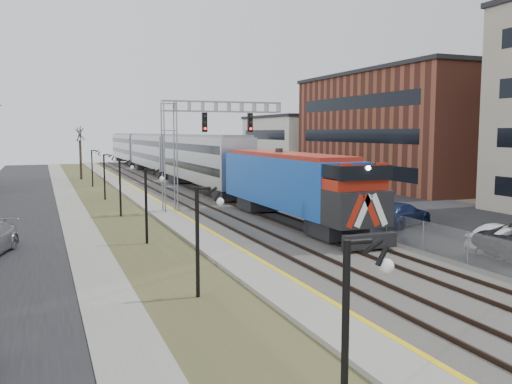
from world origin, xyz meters
TOP-DOWN VIEW (x-y plane):
  - ground at (0.00, 0.00)m, footprint 160.00×160.00m
  - street_west at (-11.50, 35.00)m, footprint 7.00×120.00m
  - sidewalk at (-7.00, 35.00)m, footprint 2.00×120.00m
  - grass_median at (-4.00, 35.00)m, footprint 4.00×120.00m
  - platform at (-1.00, 35.00)m, footprint 2.00×120.00m
  - ballast_bed at (4.00, 35.00)m, footprint 8.00×120.00m
  - parking_lot at (16.00, 35.00)m, footprint 16.00×120.00m
  - platform_edge at (-0.12, 35.00)m, footprint 0.24×120.00m
  - track_near at (2.00, 35.00)m, footprint 1.58×120.00m
  - track_far at (5.50, 35.00)m, footprint 1.58×120.00m
  - train at (5.50, 55.97)m, footprint 3.00×85.85m
  - signal_gantry at (1.22, 27.99)m, footprint 9.00×1.07m
  - lampposts at (-4.00, 18.29)m, footprint 0.14×62.14m
  - fence at (8.20, 35.00)m, footprint 0.04×120.00m
  - buildings_east at (30.00, 31.18)m, footprint 16.00×76.00m
  - car_lot_b at (11.79, 9.18)m, footprint 4.42×1.89m
  - car_lot_d at (11.93, 17.83)m, footprint 5.41×3.84m
  - car_lot_e at (11.47, 32.19)m, footprint 4.70×2.39m
  - car_lot_f at (11.56, 35.39)m, footprint 4.59×2.65m
  - car_lot_g at (13.58, 48.63)m, footprint 4.97×2.80m

SIDE VIEW (x-z plane):
  - ground at x=0.00m, z-range 0.00..0.00m
  - street_west at x=-11.50m, z-range 0.00..0.04m
  - parking_lot at x=16.00m, z-range 0.00..0.04m
  - grass_median at x=-4.00m, z-range 0.00..0.06m
  - sidewalk at x=-7.00m, z-range 0.00..0.08m
  - ballast_bed at x=4.00m, z-range 0.00..0.20m
  - platform at x=-1.00m, z-range 0.00..0.24m
  - platform_edge at x=-0.12m, z-range 0.24..0.25m
  - track_near at x=2.00m, z-range 0.20..0.35m
  - track_far at x=5.50m, z-range 0.20..0.35m
  - car_lot_g at x=13.58m, z-range 0.00..1.31m
  - car_lot_b at x=11.79m, z-range 0.00..1.42m
  - car_lot_f at x=11.56m, z-range 0.00..1.43m
  - car_lot_d at x=11.93m, z-range 0.00..1.46m
  - car_lot_e at x=11.47m, z-range 0.00..1.53m
  - fence at x=8.20m, z-range 0.00..1.60m
  - lampposts at x=-4.00m, z-range 0.00..4.00m
  - train at x=5.50m, z-range 0.26..5.58m
  - signal_gantry at x=1.22m, z-range 1.51..9.66m
  - buildings_east at x=30.00m, z-range -1.19..13.81m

